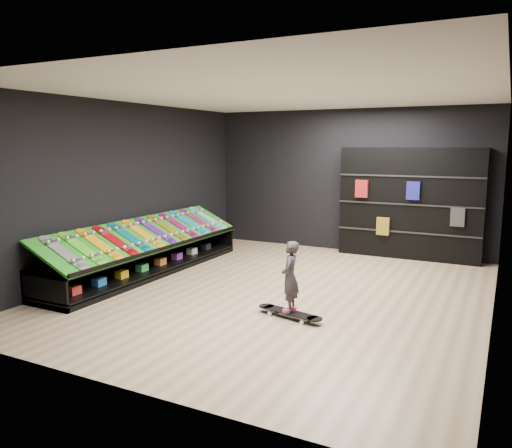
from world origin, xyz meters
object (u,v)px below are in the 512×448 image
at_px(floor_skateboard, 290,315).
at_px(child, 290,291).
at_px(display_rack, 148,259).
at_px(back_shelving, 410,204).

relative_size(floor_skateboard, child, 1.73).
bearing_deg(display_rack, child, -17.93).
height_order(back_shelving, child, back_shelving).
relative_size(display_rack, floor_skateboard, 4.59).
height_order(back_shelving, floor_skateboard, back_shelving).
xyz_separation_m(back_shelving, child, (-0.72, -4.35, -0.73)).
bearing_deg(display_rack, back_shelving, 40.48).
distance_m(back_shelving, floor_skateboard, 4.53).
height_order(display_rack, back_shelving, back_shelving).
xyz_separation_m(floor_skateboard, child, (-0.00, 0.00, 0.33)).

